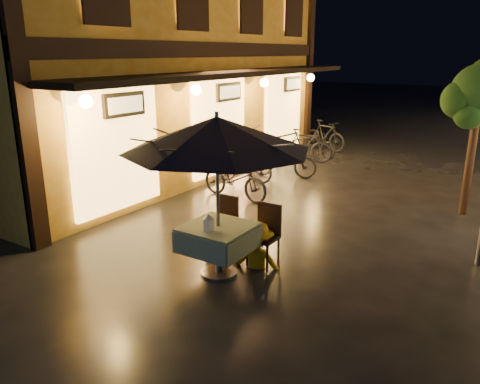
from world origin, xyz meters
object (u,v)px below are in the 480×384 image
Objects in this scene: cafe_table at (218,238)px; bicycle_0 at (235,178)px; patio_umbrella at (217,134)px; table_lantern at (209,222)px; person_orange at (221,216)px; person_yellow at (258,224)px.

bicycle_0 reaches higher than cafe_table.
patio_umbrella is (0.00, 0.00, 1.56)m from cafe_table.
table_lantern is (0.00, -0.23, -1.23)m from patio_umbrella.
person_orange is at bearing 122.03° from patio_umbrella.
patio_umbrella is at bearing -144.85° from bicycle_0.
person_orange is 0.69m from person_yellow.
patio_umbrella is at bearing 121.41° from person_orange.
person_orange reaches higher than cafe_table.
cafe_table is 0.66m from person_orange.
cafe_table is 3.96× the size of table_lantern.
person_yellow is at bearing 59.38° from patio_umbrella.
table_lantern is 0.14× the size of bicycle_0.
person_yellow is (0.69, 0.03, -0.00)m from person_orange.
patio_umbrella is 1.60m from person_orange.
patio_umbrella reaches higher than cafe_table.
person_orange is at bearing -16.22° from person_yellow.
bicycle_0 is at bearing 119.69° from cafe_table.
person_orange is (-0.35, 0.56, 0.10)m from cafe_table.
patio_umbrella is 1.61m from person_yellow.
person_orange is at bearing 122.03° from cafe_table.
table_lantern is 0.18× the size of person_orange.
patio_umbrella is 4.20m from bicycle_0.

